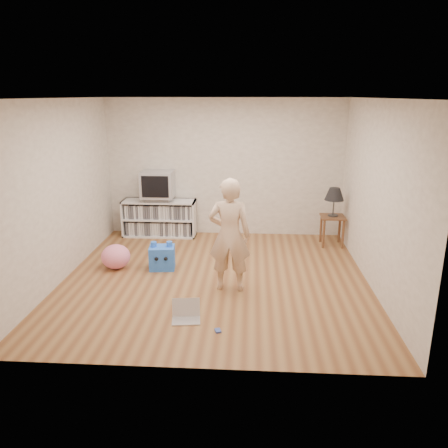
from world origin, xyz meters
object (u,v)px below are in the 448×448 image
Objects in this scene: person at (229,235)px; plush_pink at (116,257)px; media_unit at (160,218)px; plush_blue at (162,257)px; dvd_deck at (159,199)px; laptop at (186,314)px; table_lamp at (334,195)px; side_table at (332,223)px; crt_tv at (158,184)px.

person is 2.04m from plush_pink.
plush_blue is at bearing -77.24° from media_unit.
dvd_deck is 1.21× the size of laptop.
plush_blue is at bearing 1.67° from plush_pink.
table_lamp reaches higher than plush_pink.
laptop is at bearing -127.75° from side_table.
side_table is at bearing 18.45° from plush_blue.
table_lamp is 1.14× the size of plush_pink.
plush_pink is at bearing -101.54° from dvd_deck.
media_unit is 1.76m from plush_blue.
media_unit is 3.32m from table_lamp.
table_lamp is 3.23m from plush_blue.
side_table is at bearing -6.79° from media_unit.
plush_blue is (-2.86, -1.32, -0.75)m from table_lamp.
person reaches higher than crt_tv.
plush_blue is (0.39, -1.69, -0.83)m from crt_tv.
person is (1.48, -2.38, 0.45)m from media_unit.
side_table is at bearing 20.48° from plush_pink.
dvd_deck is 3.27m from table_lamp.
plush_blue is (-2.86, -1.32, -0.23)m from side_table.
table_lamp reaches higher than media_unit.
media_unit reaches higher than laptop.
media_unit reaches higher than plush_blue.
table_lamp is (3.24, -0.39, 0.59)m from media_unit.
plush_pink is (-0.74, -0.02, 0.00)m from plush_blue.
plush_pink is at bearing -159.52° from side_table.
dvd_deck is at bearing 78.46° from plush_pink.
plush_pink is at bearing -159.52° from table_lamp.
person is 4.29× the size of laptop.
media_unit is at bearing 99.69° from laptop.
media_unit is 2.55× the size of side_table.
crt_tv is 1.61× the size of laptop.
laptop is 0.83× the size of plush_blue.
table_lamp is at bearing -129.54° from person.
plush_pink is (-3.59, -1.34, -0.22)m from side_table.
side_table is at bearing -6.51° from dvd_deck.
crt_tv reaches higher than plush_blue.
person is 1.26m from laptop.
laptop is (-2.24, -2.90, -0.88)m from table_lamp.
laptop is at bearing -73.10° from media_unit.
plush_blue is at bearing -77.12° from dvd_deck.
dvd_deck is 0.29m from crt_tv.
plush_blue is (-1.10, 0.68, -0.61)m from person.
crt_tv is at bearing 78.44° from plush_pink.
table_lamp is at bearing -6.51° from dvd_deck.
side_table reaches higher than laptop.
media_unit is 2.33× the size of crt_tv.
crt_tv is 1.93m from plush_pink.
person is at bearing -58.13° from media_unit.
side_table is 0.34× the size of person.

